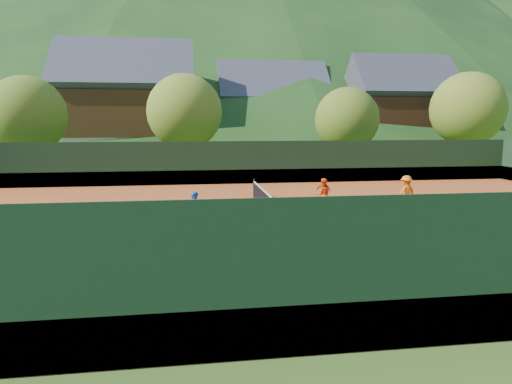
{
  "coord_description": "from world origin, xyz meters",
  "views": [
    {
      "loc": [
        -3.59,
        -19.74,
        4.33
      ],
      "look_at": [
        -0.75,
        0.0,
        1.26
      ],
      "focal_mm": 32.0,
      "sensor_mm": 36.0,
      "label": 1
    }
  ],
  "objects": [
    {
      "name": "ground",
      "position": [
        0.0,
        0.0,
        0.0
      ],
      "size": [
        400.0,
        400.0,
        0.0
      ],
      "primitive_type": "plane",
      "color": "#305019",
      "rests_on": "ground"
    },
    {
      "name": "chalet_mid",
      "position": [
        6.0,
        34.0,
        4.99
      ],
      "size": [
        12.65,
        8.82,
        11.45
      ],
      "color": "beige",
      "rests_on": "ground"
    },
    {
      "name": "tennis_ball_10",
      "position": [
        -5.88,
        -4.57,
        0.05
      ],
      "size": [
        0.07,
        0.07,
        0.07
      ],
      "primitive_type": "sphere",
      "color": "#D2E325",
      "rests_on": "clay_court"
    },
    {
      "name": "tennis_ball_9",
      "position": [
        -4.59,
        -8.85,
        0.05
      ],
      "size": [
        0.07,
        0.07,
        0.07
      ],
      "primitive_type": "sphere",
      "color": "#D2E325",
      "rests_on": "clay_court"
    },
    {
      "name": "tree_c",
      "position": [
        10.0,
        19.0,
        4.54
      ],
      "size": [
        5.6,
        5.6,
        7.35
      ],
      "color": "#412C1A",
      "rests_on": "ground"
    },
    {
      "name": "perimeter_fence",
      "position": [
        0.0,
        0.0,
        1.27
      ],
      "size": [
        40.4,
        24.24,
        3.0
      ],
      "color": "black",
      "rests_on": "clay_court"
    },
    {
      "name": "student_c",
      "position": [
        7.24,
        1.8,
        0.73
      ],
      "size": [
        0.79,
        0.62,
        1.42
      ],
      "primitive_type": "imported",
      "rotation": [
        0.0,
        0.0,
        2.87
      ],
      "color": "#DE5913",
      "rests_on": "clay_court"
    },
    {
      "name": "tennis_ball_19",
      "position": [
        -8.67,
        -5.15,
        0.05
      ],
      "size": [
        0.07,
        0.07,
        0.07
      ],
      "primitive_type": "sphere",
      "color": "#D2E325",
      "rests_on": "clay_court"
    },
    {
      "name": "student_d",
      "position": [
        7.21,
        1.78,
        0.84
      ],
      "size": [
        1.2,
        0.92,
        1.64
      ],
      "primitive_type": "imported",
      "rotation": [
        0.0,
        0.0,
        3.47
      ],
      "color": "orange",
      "rests_on": "clay_court"
    },
    {
      "name": "clay_court",
      "position": [
        0.0,
        0.0,
        0.01
      ],
      "size": [
        40.0,
        24.0,
        0.02
      ],
      "primitive_type": "cube",
      "color": "#B14C1C",
      "rests_on": "ground"
    },
    {
      "name": "court_lines",
      "position": [
        0.0,
        0.0,
        0.02
      ],
      "size": [
        23.83,
        11.03,
        0.0
      ],
      "color": "white",
      "rests_on": "clay_court"
    },
    {
      "name": "ball_hopper",
      "position": [
        -8.18,
        -3.52,
        0.77
      ],
      "size": [
        0.57,
        0.57,
        1.0
      ],
      "color": "black",
      "rests_on": "clay_court"
    },
    {
      "name": "student_b",
      "position": [
        3.26,
        3.12,
        0.73
      ],
      "size": [
        0.85,
        0.41,
        1.41
      ],
      "primitive_type": "imported",
      "rotation": [
        0.0,
        0.0,
        3.06
      ],
      "color": "orange",
      "rests_on": "clay_court"
    },
    {
      "name": "tennis_ball_8",
      "position": [
        2.07,
        -9.09,
        0.05
      ],
      "size": [
        0.07,
        0.07,
        0.07
      ],
      "primitive_type": "sphere",
      "color": "#D2E325",
      "rests_on": "clay_court"
    },
    {
      "name": "chalet_right",
      "position": [
        20.0,
        30.0,
        5.26
      ],
      "size": [
        11.5,
        8.82,
        11.91
      ],
      "color": "beige",
      "rests_on": "ground"
    },
    {
      "name": "tennis_ball_4",
      "position": [
        5.79,
        -5.34,
        0.05
      ],
      "size": [
        0.07,
        0.07,
        0.07
      ],
      "primitive_type": "sphere",
      "color": "#D2E325",
      "rests_on": "clay_court"
    },
    {
      "name": "tennis_ball_14",
      "position": [
        3.19,
        -1.38,
        0.05
      ],
      "size": [
        0.07,
        0.07,
        0.07
      ],
      "primitive_type": "sphere",
      "color": "#D2E325",
      "rests_on": "clay_court"
    },
    {
      "name": "tree_b",
      "position": [
        -4.0,
        20.0,
        5.19
      ],
      "size": [
        6.4,
        6.4,
        8.4
      ],
      "color": "#3C2618",
      "rests_on": "ground"
    },
    {
      "name": "chalet_left",
      "position": [
        -10.0,
        30.0,
        5.65
      ],
      "size": [
        13.8,
        9.93,
        12.92
      ],
      "color": "beige",
      "rests_on": "ground"
    },
    {
      "name": "tree_a",
      "position": [
        -16.0,
        18.0,
        4.87
      ],
      "size": [
        6.0,
        6.0,
        7.88
      ],
      "color": "#402B19",
      "rests_on": "ground"
    },
    {
      "name": "tennis_ball_0",
      "position": [
        -9.23,
        -0.98,
        0.05
      ],
      "size": [
        0.07,
        0.07,
        0.07
      ],
      "primitive_type": "sphere",
      "color": "#D2E325",
      "rests_on": "clay_court"
    },
    {
      "name": "tennis_ball_16",
      "position": [
        -7.34,
        -8.87,
        0.05
      ],
      "size": [
        0.07,
        0.07,
        0.07
      ],
      "primitive_type": "sphere",
      "color": "#D2E325",
      "rests_on": "clay_court"
    },
    {
      "name": "tennis_ball_13",
      "position": [
        -6.14,
        -6.15,
        0.05
      ],
      "size": [
        0.07,
        0.07,
        0.07
      ],
      "primitive_type": "sphere",
      "color": "#D2E325",
      "rests_on": "clay_court"
    },
    {
      "name": "tennis_net",
      "position": [
        0.0,
        0.0,
        0.52
      ],
      "size": [
        0.1,
        12.07,
        1.1
      ],
      "color": "black",
      "rests_on": "clay_court"
    },
    {
      "name": "tennis_ball_15",
      "position": [
        -4.54,
        -7.34,
        0.05
      ],
      "size": [
        0.07,
        0.07,
        0.07
      ],
      "primitive_type": "sphere",
      "color": "#D2E325",
      "rests_on": "clay_court"
    },
    {
      "name": "tree_d",
      "position": [
        22.0,
        20.0,
        5.52
      ],
      "size": [
        6.8,
        6.8,
        8.93
      ],
      "color": "#422D1A",
      "rests_on": "ground"
    },
    {
      "name": "mountain_far_right",
      "position": [
        90.0,
        150.0,
        47.5
      ],
      "size": [
        260.0,
        260.0,
        95.0
      ],
      "primitive_type": "cone",
      "color": "#173612",
      "rests_on": "ground"
    },
    {
      "name": "tennis_ball_6",
      "position": [
        5.81,
        -3.62,
        0.05
      ],
      "size": [
        0.07,
        0.07,
        0.07
      ],
      "primitive_type": "sphere",
      "color": "#D2E325",
      "rests_on": "clay_court"
    },
    {
      "name": "tennis_ball_5",
      "position": [
        -5.64,
        -2.82,
        0.05
      ],
      "size": [
        0.07,
        0.07,
        0.07
      ],
      "primitive_type": "sphere",
      "color": "#D2E325",
      "rests_on": "clay_court"
    },
    {
      "name": "tennis_ball_2",
      "position": [
        -3.0,
        -6.85,
        0.05
      ],
      "size": [
        0.07,
        0.07,
        0.07
      ],
      "primitive_type": "sphere",
      "color": "#D2E325",
      "rests_on": "clay_court"
    },
    {
      "name": "tennis_ball_1",
      "position": [
        3.79,
        -3.52,
        0.05
      ],
      "size": [
        0.07,
        0.07,
        0.07
      ],
      "primitive_type": "sphere",
      "color": "#D2E325",
      "rests_on": "clay_court"
    },
    {
      "name": "student_a",
      "position": [
        2.8,
        1.59,
        0.82
      ],
      "size": [
        0.84,
        0.69,
        1.6
      ],
      "primitive_type": "imported",
      "rotation": [
        0.0,
        0.0,
        3.02
      ],
      "color": "#FC5616",
      "rests_on": "clay_court"
    },
    {
      "name": "tennis_ball_12",
      "position": [
        5.57,
        -1.26,
        0.05
      ],
      "size": [
        0.07,
        0.07,
        0.07
      ],
      "primitive_type": "sphere",
      "color": "#D2E325",
      "rests_on": "clay_court"
    },
    {
      "name": "tennis_ball_18",
      "position": [
        2.79,
        -8.22,
        0.05
      ],
      "size": [
        0.07,
        0.07,
        0.07
      ],
      "primitive_type": "sphere",
      "color": "#D2E325",
      "rests_on": "clay_court"
    },
    {
      "name": "tennis_ball_3",
      "position": [
        5.14,
        -6.7,
        0.05
      ],
      "size": [
        0.07,
        0.07,
        0.07
      ],
      "primitive_type": "sphere",
      "color": "#D2E325",
      "rests_on": "clay_court"
    },
    {
      "name": "tennis_ball_11",
      "position": [
        0.41,
        -5.94,
        0.05
      ],
      "size": [
        0.07,
        0.07,
        0.07
      ],
      "primitive_type": "sphere",
      "color": "#D2E325",
      "rests_on": "clay_court"
    },
    {
      "name": "coach",
      "position": [
        -3.44,
        -2.25,
        0.85
      ],
      "size": [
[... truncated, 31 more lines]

